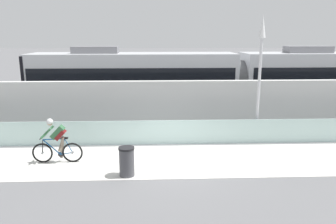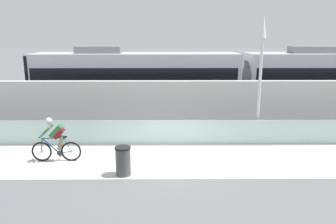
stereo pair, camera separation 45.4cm
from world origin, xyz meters
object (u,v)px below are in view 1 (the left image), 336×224
Objects in this scene: tram at (238,81)px; lamp_post_antenna at (260,63)px; cyclist_on_bike at (57,141)px; trash_bin at (127,162)px.

lamp_post_antenna reaches higher than tram.
lamp_post_antenna is (7.73, 2.15, 2.51)m from cyclist_on_bike.
tram is 23.50× the size of trash_bin.
cyclist_on_bike is 0.34× the size of lamp_post_antenna.
lamp_post_antenna is at bearing 15.54° from cyclist_on_bike.
cyclist_on_bike is 1.84× the size of trash_bin.
tram reaches higher than cyclist_on_bike.
tram is 12.75× the size of cyclist_on_bike.
lamp_post_antenna is at bearing -93.68° from tram.
trash_bin is at bearing -146.83° from lamp_post_antenna.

